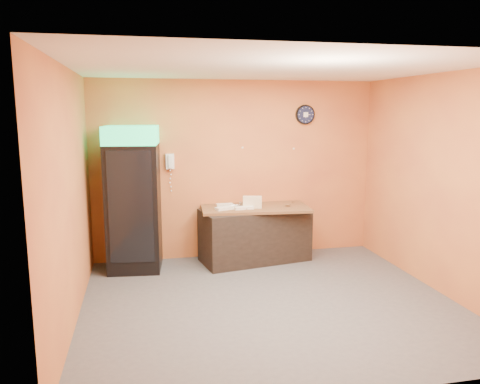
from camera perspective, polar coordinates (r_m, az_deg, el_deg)
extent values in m
plane|color=#47474C|center=(5.92, 3.59, -13.26)|extent=(4.50, 4.50, 0.00)
cube|color=orange|center=(7.45, -0.45, 2.75)|extent=(4.50, 0.02, 2.80)
cube|color=orange|center=(5.37, -20.03, -0.63)|extent=(0.02, 4.00, 2.80)
cube|color=orange|center=(6.50, 23.20, 0.90)|extent=(0.02, 4.00, 2.80)
cube|color=white|center=(5.47, 3.92, 14.85)|extent=(4.50, 4.00, 0.02)
cube|color=black|center=(7.03, -12.79, -1.86)|extent=(0.81, 0.81, 1.85)
cube|color=#19D673|center=(6.90, -13.13, 6.77)|extent=(0.81, 0.81, 0.26)
cube|color=black|center=(6.65, -12.50, -1.82)|extent=(0.61, 0.09, 1.58)
cube|color=black|center=(7.33, 1.82, -5.25)|extent=(1.75, 1.00, 0.82)
cylinder|color=black|center=(7.67, 7.94, 9.33)|extent=(0.31, 0.05, 0.31)
cylinder|color=#0F1433|center=(7.65, 8.01, 9.33)|extent=(0.27, 0.01, 0.27)
cube|color=white|center=(7.64, 8.03, 9.33)|extent=(0.08, 0.00, 0.08)
cube|color=white|center=(7.25, -8.54, 3.71)|extent=(0.13, 0.07, 0.23)
cube|color=white|center=(7.20, -8.52, 3.67)|extent=(0.05, 0.04, 0.19)
cube|color=brown|center=(7.23, 1.84, -1.95)|extent=(1.71, 0.95, 0.04)
cube|color=beige|center=(7.12, 1.51, -1.72)|extent=(0.30, 0.17, 0.06)
cube|color=beige|center=(7.11, 1.51, -1.24)|extent=(0.30, 0.17, 0.06)
cube|color=beige|center=(7.10, 1.51, -0.76)|extent=(0.30, 0.17, 0.06)
cube|color=white|center=(7.01, -1.85, -1.99)|extent=(0.31, 0.21, 0.04)
cube|color=white|center=(7.03, 0.48, -1.95)|extent=(0.29, 0.13, 0.04)
cube|color=white|center=(7.28, -1.88, -1.57)|extent=(0.26, 0.12, 0.04)
cylinder|color=silver|center=(7.28, 0.17, -1.43)|extent=(0.07, 0.07, 0.07)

